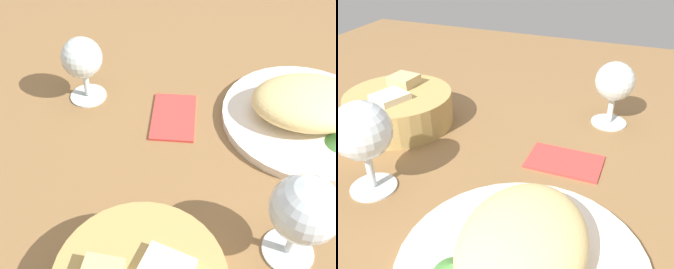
% 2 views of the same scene
% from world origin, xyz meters
% --- Properties ---
extents(ground_plane, '(1.40, 1.40, 0.02)m').
position_xyz_m(ground_plane, '(0.00, 0.00, -0.01)').
color(ground_plane, olive).
extents(plate, '(0.27, 0.27, 0.01)m').
position_xyz_m(plate, '(-0.15, -0.11, 0.01)').
color(plate, white).
rests_on(plate, ground_plane).
extents(omelette, '(0.19, 0.14, 0.06)m').
position_xyz_m(omelette, '(-0.15, -0.11, 0.04)').
color(omelette, '#F0D286').
rests_on(omelette, plate).
extents(wine_glass_near, '(0.07, 0.07, 0.11)m').
position_xyz_m(wine_glass_near, '(0.22, -0.15, 0.07)').
color(wine_glass_near, silver).
rests_on(wine_glass_near, ground_plane).
extents(wine_glass_far, '(0.08, 0.08, 0.13)m').
position_xyz_m(wine_glass_far, '(-0.09, 0.13, 0.09)').
color(wine_glass_far, silver).
rests_on(wine_glass_far, ground_plane).
extents(folded_napkin, '(0.07, 0.11, 0.01)m').
position_xyz_m(folded_napkin, '(0.06, -0.10, 0.00)').
color(folded_napkin, '#DD3A35').
rests_on(folded_napkin, ground_plane).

